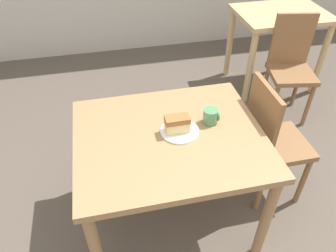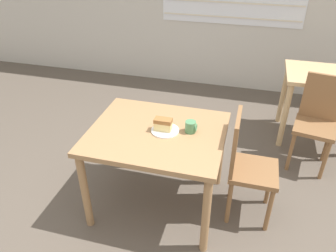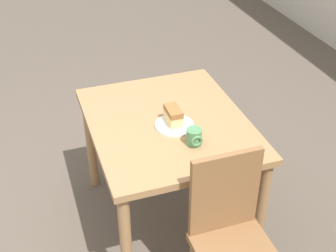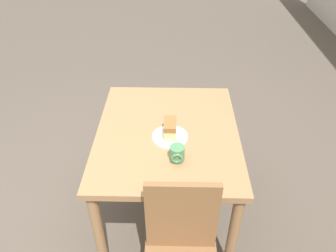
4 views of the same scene
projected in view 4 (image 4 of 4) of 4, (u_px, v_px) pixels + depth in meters
The scene contains 5 objects.
ground_plane at pixel (101, 224), 2.33m from camera, with size 14.00×14.00×0.00m, color brown.
dining_table_near at pixel (168, 144), 2.05m from camera, with size 1.02×0.86×0.74m.
plate at pixel (170, 137), 1.93m from camera, with size 0.21×0.21×0.01m.
cake_slice at pixel (170, 128), 1.91m from camera, with size 0.13×0.07×0.09m.
coffee_mug at pixel (177, 154), 1.76m from camera, with size 0.09×0.08×0.09m.
Camera 4 is at (1.41, 0.51, 1.97)m, focal length 35.00 mm.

